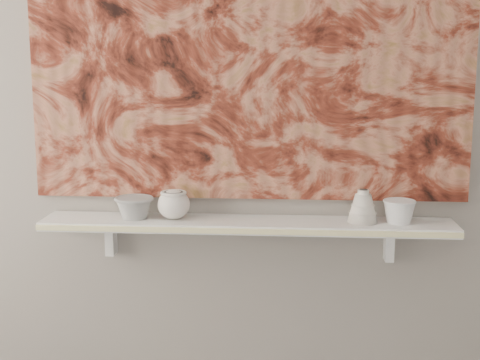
# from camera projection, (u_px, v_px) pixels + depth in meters

# --- Properties ---
(wall_back) EXTENTS (3.60, 0.00, 3.60)m
(wall_back) POSITION_uv_depth(u_px,v_px,m) (249.00, 94.00, 2.28)
(wall_back) COLOR gray
(wall_back) RESTS_ON floor
(shelf) EXTENTS (1.40, 0.18, 0.03)m
(shelf) POSITION_uv_depth(u_px,v_px,m) (247.00, 224.00, 2.27)
(shelf) COLOR white
(shelf) RESTS_ON wall_back
(shelf_stripe) EXTENTS (1.40, 0.01, 0.02)m
(shelf_stripe) POSITION_uv_depth(u_px,v_px,m) (245.00, 231.00, 2.18)
(shelf_stripe) COLOR beige
(shelf_stripe) RESTS_ON shelf
(bracket_left) EXTENTS (0.03, 0.06, 0.12)m
(bracket_left) POSITION_uv_depth(u_px,v_px,m) (111.00, 238.00, 2.38)
(bracket_left) COLOR white
(bracket_left) RESTS_ON wall_back
(bracket_right) EXTENTS (0.03, 0.06, 0.12)m
(bracket_right) POSITION_uv_depth(u_px,v_px,m) (389.00, 243.00, 2.31)
(bracket_right) COLOR white
(bracket_right) RESTS_ON wall_back
(painting) EXTENTS (1.50, 0.02, 1.10)m
(painting) POSITION_uv_depth(u_px,v_px,m) (249.00, 37.00, 2.24)
(painting) COLOR maroon
(painting) RESTS_ON wall_back
(house_motif) EXTENTS (0.09, 0.00, 0.08)m
(house_motif) POSITION_uv_depth(u_px,v_px,m) (381.00, 130.00, 2.25)
(house_motif) COLOR black
(house_motif) RESTS_ON painting
(bowl_grey) EXTENTS (0.18, 0.18, 0.08)m
(bowl_grey) POSITION_uv_depth(u_px,v_px,m) (134.00, 207.00, 2.29)
(bowl_grey) COLOR gray
(bowl_grey) RESTS_ON shelf
(cup_cream) EXTENTS (0.13, 0.13, 0.10)m
(cup_cream) POSITION_uv_depth(u_px,v_px,m) (174.00, 205.00, 2.28)
(cup_cream) COLOR beige
(cup_cream) RESTS_ON shelf
(bell_vessel) EXTENTS (0.13, 0.13, 0.11)m
(bell_vessel) POSITION_uv_depth(u_px,v_px,m) (363.00, 206.00, 2.23)
(bell_vessel) COLOR beige
(bell_vessel) RESTS_ON shelf
(bowl_white) EXTENTS (0.12, 0.12, 0.08)m
(bowl_white) POSITION_uv_depth(u_px,v_px,m) (399.00, 211.00, 2.22)
(bowl_white) COLOR white
(bowl_white) RESTS_ON shelf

